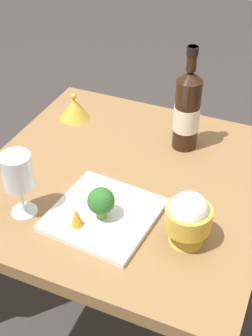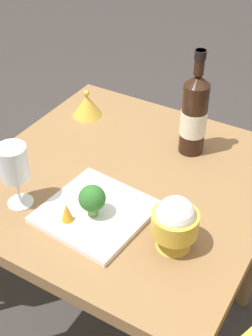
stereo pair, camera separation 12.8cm
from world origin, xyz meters
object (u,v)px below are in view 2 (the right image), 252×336
object	(u,v)px
wine_bottle	(194,114)
rice_bowl_lid	(87,105)
rice_bowl	(175,223)
serving_plate	(96,212)
broccoli_floret	(92,199)
wine_glass	(13,164)
carrot_garnish_left	(67,212)

from	to	relation	value
wine_bottle	rice_bowl_lid	distance (m)	0.39
rice_bowl	rice_bowl_lid	size ratio (longest dim) A/B	1.42
serving_plate	broccoli_floret	world-z (taller)	broccoli_floret
wine_glass	rice_bowl_lid	bearing A→B (deg)	12.01
wine_bottle	broccoli_floret	size ratio (longest dim) A/B	3.74
wine_bottle	serving_plate	size ratio (longest dim) A/B	1.18
rice_bowl_lid	broccoli_floret	size ratio (longest dim) A/B	1.17
rice_bowl	serving_plate	bearing A→B (deg)	91.66
wine_bottle	rice_bowl_lid	size ratio (longest dim) A/B	3.21
rice_bowl	carrot_garnish_left	bearing A→B (deg)	105.60
rice_bowl	broccoli_floret	bearing A→B (deg)	95.70
rice_bowl	rice_bowl_lid	world-z (taller)	rice_bowl
broccoli_floret	carrot_garnish_left	xyz separation A→B (m)	(-0.05, 0.04, -0.02)
rice_bowl_lid	broccoli_floret	bearing A→B (deg)	-144.09
rice_bowl	wine_bottle	bearing A→B (deg)	18.22
wine_bottle	wine_glass	size ratio (longest dim) A/B	1.79
wine_bottle	carrot_garnish_left	size ratio (longest dim) A/B	6.24
rice_bowl	serving_plate	xyz separation A→B (m)	(-0.01, 0.22, -0.07)
rice_bowl	serving_plate	distance (m)	0.23
wine_bottle	wine_glass	xyz separation A→B (m)	(-0.44, 0.29, 0.00)
rice_bowl_lid	broccoli_floret	xyz separation A→B (m)	(-0.40, -0.29, 0.03)
wine_bottle	serving_plate	world-z (taller)	wine_bottle
rice_bowl	rice_bowl_lid	xyz separation A→B (m)	(0.38, 0.51, -0.04)
wine_bottle	rice_bowl	world-z (taller)	wine_bottle
wine_bottle	rice_bowl_lid	bearing A→B (deg)	88.64
wine_glass	broccoli_floret	distance (m)	0.21
wine_bottle	serving_plate	bearing A→B (deg)	166.44
rice_bowl	broccoli_floret	distance (m)	0.21
broccoli_floret	carrot_garnish_left	bearing A→B (deg)	139.85
rice_bowl	wine_glass	bearing A→B (deg)	99.69
wine_glass	rice_bowl	bearing A→B (deg)	-80.31
broccoli_floret	wine_bottle	bearing A→B (deg)	-12.76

